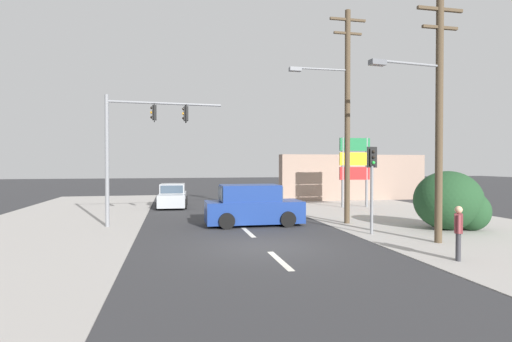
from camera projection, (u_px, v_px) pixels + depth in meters
ground_plane at (264, 247)px, 13.77m from camera, size 140.00×140.00×0.00m
lane_dash_near at (280, 260)px, 11.81m from camera, size 0.20×2.40×0.01m
lane_dash_mid at (248, 232)px, 16.71m from camera, size 0.20×2.40×0.01m
lane_dash_far at (231, 217)px, 21.60m from camera, size 0.20×2.40×0.01m
kerb_right_verge at (453, 229)px, 17.59m from camera, size 10.00×44.00×0.02m
kerb_left_verge at (35, 235)px, 15.93m from camera, size 8.00×40.00×0.02m
utility_pole_foreground_right at (436, 111)px, 14.28m from camera, size 3.78×0.57×8.86m
utility_pole_midground_right at (345, 110)px, 19.02m from camera, size 3.78×0.30×10.19m
traffic_signal_mast at (137, 136)px, 18.32m from camera, size 5.29×0.52×6.00m
pedestal_signal_right_kerb at (372, 175)px, 16.09m from camera, size 0.44×0.29×3.56m
shopping_plaza_sign at (355, 162)px, 26.19m from camera, size 2.10×0.16×4.60m
roadside_bush at (452, 202)px, 17.32m from camera, size 3.09×2.65×2.56m
shopfront_wall_far at (353, 177)px, 31.67m from camera, size 12.00×1.00×3.60m
suv_receding_far at (253, 206)px, 18.66m from camera, size 4.55×2.09×1.90m
sedan_oncoming_near at (173, 197)px, 26.41m from camera, size 2.06×4.32×1.56m
pedestrian_at_kerb at (458, 230)px, 11.73m from camera, size 0.39×0.47×1.63m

